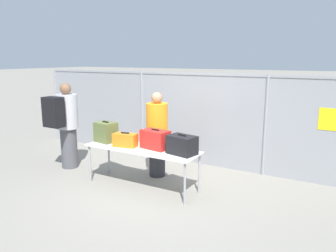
{
  "coord_description": "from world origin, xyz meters",
  "views": [
    {
      "loc": [
        2.97,
        -4.5,
        2.32
      ],
      "look_at": [
        -0.08,
        0.77,
        1.05
      ],
      "focal_mm": 35.0,
      "sensor_mm": 36.0,
      "label": 1
    }
  ],
  "objects_px": {
    "suitcase_black": "(182,145)",
    "traveler_hooded": "(65,122)",
    "security_worker_near": "(157,133)",
    "inspection_table": "(142,151)",
    "suitcase_olive": "(106,132)",
    "suitcase_orange": "(125,140)",
    "utility_trailer": "(270,136)",
    "suitcase_red": "(155,139)"
  },
  "relations": [
    {
      "from": "inspection_table",
      "to": "suitcase_orange",
      "type": "distance_m",
      "value": 0.37
    },
    {
      "from": "security_worker_near",
      "to": "utility_trailer",
      "type": "height_order",
      "value": "security_worker_near"
    },
    {
      "from": "security_worker_near",
      "to": "utility_trailer",
      "type": "bearing_deg",
      "value": -131.53
    },
    {
      "from": "security_worker_near",
      "to": "inspection_table",
      "type": "bearing_deg",
      "value": 83.39
    },
    {
      "from": "suitcase_red",
      "to": "security_worker_near",
      "type": "xyz_separation_m",
      "value": [
        -0.29,
        0.53,
        -0.03
      ]
    },
    {
      "from": "suitcase_red",
      "to": "utility_trailer",
      "type": "xyz_separation_m",
      "value": [
        1.25,
        3.33,
        -0.47
      ]
    },
    {
      "from": "suitcase_olive",
      "to": "suitcase_black",
      "type": "bearing_deg",
      "value": 0.17
    },
    {
      "from": "suitcase_black",
      "to": "suitcase_red",
      "type": "bearing_deg",
      "value": 173.07
    },
    {
      "from": "suitcase_orange",
      "to": "suitcase_black",
      "type": "bearing_deg",
      "value": 5.04
    },
    {
      "from": "suitcase_orange",
      "to": "security_worker_near",
      "type": "bearing_deg",
      "value": 70.29
    },
    {
      "from": "inspection_table",
      "to": "suitcase_olive",
      "type": "relative_size",
      "value": 5.05
    },
    {
      "from": "inspection_table",
      "to": "suitcase_olive",
      "type": "height_order",
      "value": "suitcase_olive"
    },
    {
      "from": "inspection_table",
      "to": "security_worker_near",
      "type": "bearing_deg",
      "value": 96.18
    },
    {
      "from": "suitcase_black",
      "to": "traveler_hooded",
      "type": "height_order",
      "value": "traveler_hooded"
    },
    {
      "from": "inspection_table",
      "to": "traveler_hooded",
      "type": "bearing_deg",
      "value": 178.32
    },
    {
      "from": "suitcase_black",
      "to": "traveler_hooded",
      "type": "xyz_separation_m",
      "value": [
        -2.78,
        0.03,
        0.1
      ]
    },
    {
      "from": "suitcase_black",
      "to": "utility_trailer",
      "type": "distance_m",
      "value": 3.5
    },
    {
      "from": "inspection_table",
      "to": "suitcase_olive",
      "type": "distance_m",
      "value": 0.89
    },
    {
      "from": "suitcase_black",
      "to": "suitcase_orange",
      "type": "bearing_deg",
      "value": -174.96
    },
    {
      "from": "suitcase_red",
      "to": "security_worker_near",
      "type": "distance_m",
      "value": 0.6
    },
    {
      "from": "suitcase_red",
      "to": "suitcase_olive",
      "type": "bearing_deg",
      "value": -176.04
    },
    {
      "from": "suitcase_olive",
      "to": "suitcase_red",
      "type": "distance_m",
      "value": 1.08
    },
    {
      "from": "suitcase_olive",
      "to": "utility_trailer",
      "type": "xyz_separation_m",
      "value": [
        2.32,
        3.4,
        -0.5
      ]
    },
    {
      "from": "suitcase_black",
      "to": "security_worker_near",
      "type": "xyz_separation_m",
      "value": [
        -0.87,
        0.59,
        -0.02
      ]
    },
    {
      "from": "utility_trailer",
      "to": "suitcase_olive",
      "type": "bearing_deg",
      "value": -124.29
    },
    {
      "from": "suitcase_orange",
      "to": "utility_trailer",
      "type": "xyz_separation_m",
      "value": [
        1.79,
        3.5,
        -0.43
      ]
    },
    {
      "from": "suitcase_olive",
      "to": "suitcase_orange",
      "type": "distance_m",
      "value": 0.55
    },
    {
      "from": "suitcase_olive",
      "to": "utility_trailer",
      "type": "distance_m",
      "value": 4.15
    },
    {
      "from": "inspection_table",
      "to": "utility_trailer",
      "type": "height_order",
      "value": "inspection_table"
    },
    {
      "from": "suitcase_red",
      "to": "suitcase_orange",
      "type": "bearing_deg",
      "value": -162.72
    },
    {
      "from": "inspection_table",
      "to": "suitcase_red",
      "type": "distance_m",
      "value": 0.33
    },
    {
      "from": "utility_trailer",
      "to": "security_worker_near",
      "type": "bearing_deg",
      "value": -118.74
    },
    {
      "from": "suitcase_black",
      "to": "security_worker_near",
      "type": "bearing_deg",
      "value": 145.5
    },
    {
      "from": "traveler_hooded",
      "to": "utility_trailer",
      "type": "distance_m",
      "value": 4.86
    },
    {
      "from": "suitcase_orange",
      "to": "traveler_hooded",
      "type": "distance_m",
      "value": 1.68
    },
    {
      "from": "security_worker_near",
      "to": "traveler_hooded",
      "type": "bearing_deg",
      "value": 3.72
    },
    {
      "from": "inspection_table",
      "to": "security_worker_near",
      "type": "height_order",
      "value": "security_worker_near"
    },
    {
      "from": "suitcase_olive",
      "to": "security_worker_near",
      "type": "relative_size",
      "value": 0.25
    },
    {
      "from": "suitcase_olive",
      "to": "suitcase_orange",
      "type": "relative_size",
      "value": 0.92
    },
    {
      "from": "suitcase_orange",
      "to": "suitcase_red",
      "type": "distance_m",
      "value": 0.57
    },
    {
      "from": "inspection_table",
      "to": "utility_trailer",
      "type": "distance_m",
      "value": 3.74
    },
    {
      "from": "suitcase_orange",
      "to": "suitcase_black",
      "type": "xyz_separation_m",
      "value": [
        1.11,
        0.1,
        0.04
      ]
    }
  ]
}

